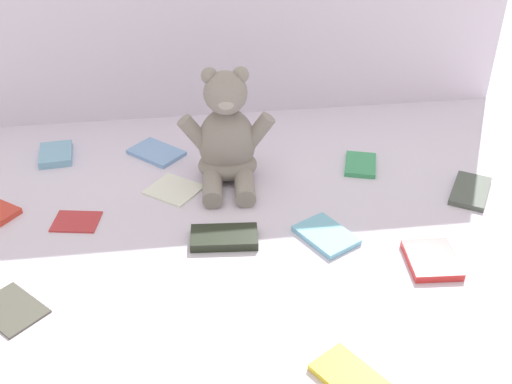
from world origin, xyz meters
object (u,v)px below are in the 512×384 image
book_case_0 (11,308)px  book_case_8 (354,380)px  book_case_3 (156,153)px  book_case_6 (56,154)px  book_case_9 (432,260)px  book_case_5 (470,191)px  book_case_10 (224,237)px  book_case_11 (174,189)px  teddy_bear (227,140)px  book_case_2 (360,165)px  book_case_4 (326,235)px  book_case_7 (76,221)px

book_case_0 → book_case_8: (0.55, -0.23, 0.00)m
book_case_3 → book_case_6: (-0.24, 0.02, 0.00)m
book_case_3 → book_case_9: (0.52, -0.49, 0.00)m
book_case_5 → book_case_9: bearing=83.8°
book_case_10 → book_case_11: bearing=-149.4°
book_case_3 → book_case_11: (0.04, -0.17, -0.00)m
book_case_10 → book_case_3: bearing=-155.0°
teddy_bear → book_case_2: (0.32, 0.00, -0.09)m
book_case_4 → book_case_5: bearing=169.5°
book_case_2 → book_case_4: 0.30m
teddy_bear → book_case_6: size_ratio=2.54×
teddy_bear → book_case_7: bearing=-153.7°
book_case_2 → book_case_10: 0.43m
book_case_0 → book_case_6: 0.53m
book_case_0 → book_case_4: book_case_4 is taller
book_case_4 → book_case_2: bearing=-147.5°
book_case_3 → book_case_9: book_case_9 is taller
book_case_7 → book_case_11: book_case_11 is taller
book_case_5 → book_case_7: 0.86m
book_case_10 → book_case_8: bearing=28.4°
book_case_0 → book_case_5: size_ratio=0.86×
book_case_0 → book_case_2: bearing=-15.4°
book_case_0 → book_case_4: (0.59, 0.13, 0.00)m
book_case_8 → book_case_9: bearing=16.8°
book_case_4 → book_case_11: (-0.30, 0.22, -0.00)m
book_case_8 → book_case_11: 0.63m
book_case_0 → book_case_8: bearing=-66.2°
book_case_0 → book_case_9: bearing=-41.5°
book_case_2 → book_case_9: (0.04, -0.36, 0.00)m
book_case_0 → book_case_5: (0.95, 0.25, 0.00)m
teddy_bear → book_case_6: bearing=164.6°
book_case_8 → book_case_4: bearing=51.3°
book_case_6 → book_case_10: size_ratio=0.78×
book_case_0 → book_case_5: book_case_5 is taller
book_case_2 → book_case_9: 0.37m
book_case_7 → book_case_10: (0.30, -0.10, 0.01)m
teddy_bear → book_case_6: (-0.41, 0.14, -0.09)m
book_case_6 → book_case_7: bearing=-80.0°
book_case_10 → book_case_4: bearing=90.3°
book_case_2 → book_case_4: bearing=-101.6°
book_case_11 → book_case_8: bearing=63.1°
book_case_4 → book_case_9: (0.18, -0.10, 0.00)m
teddy_bear → book_case_9: size_ratio=2.36×
book_case_5 → book_case_10: book_case_10 is taller
book_case_2 → book_case_11: (-0.45, -0.05, -0.00)m
teddy_bear → book_case_11: (-0.13, -0.04, -0.09)m
book_case_9 → book_case_10: bearing=-13.1°
teddy_bear → book_case_4: bearing=-51.8°
teddy_bear → book_case_4: size_ratio=2.22×
book_case_2 → book_case_7: 0.67m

